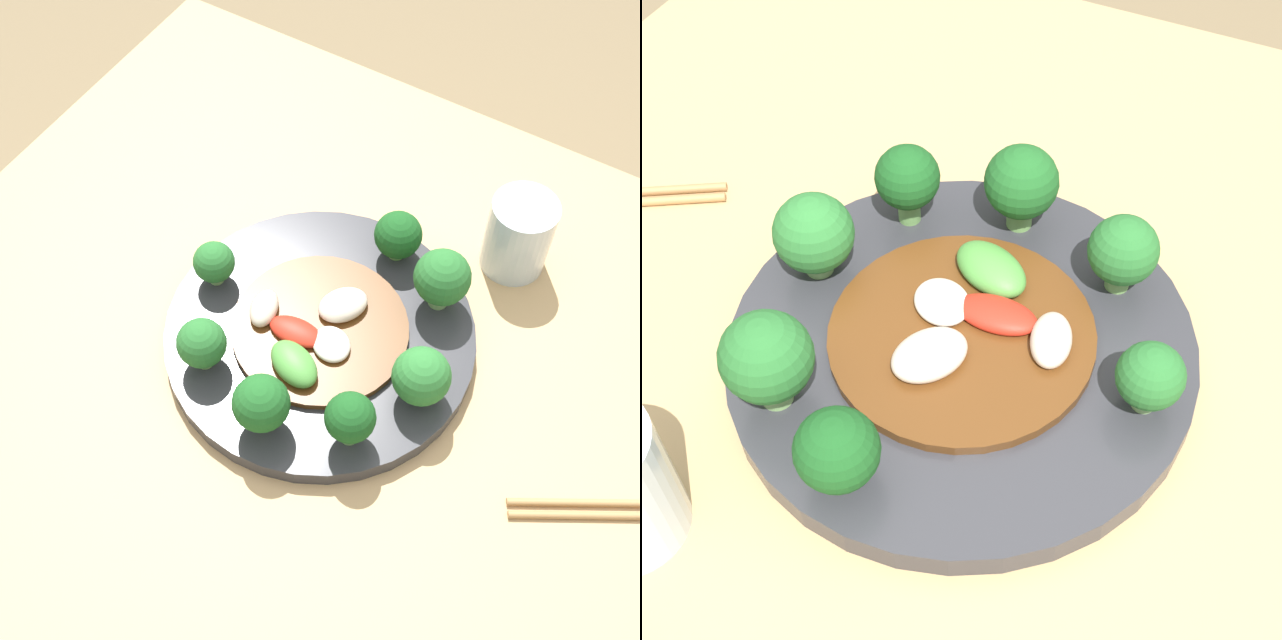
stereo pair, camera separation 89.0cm
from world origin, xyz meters
The scene contains 13 objects.
ground_plane centered at (0.00, 0.00, 0.00)m, with size 8.00×8.00×0.00m, color #7F6B4C.
table centered at (0.00, 0.00, 0.36)m, with size 0.89×0.84×0.73m.
plate centered at (-0.01, 0.04, 0.74)m, with size 0.31×0.31×0.02m.
broccoli_southwest centered at (-0.09, -0.05, 0.78)m, with size 0.05×0.05×0.06m.
broccoli_east centered at (0.11, 0.02, 0.78)m, with size 0.06×0.06×0.06m.
broccoli_northeast centered at (0.08, 0.13, 0.79)m, with size 0.06×0.06×0.07m.
broccoli_west centered at (-0.13, 0.03, 0.78)m, with size 0.04×0.04×0.05m.
broccoli_south centered at (0.00, -0.08, 0.79)m, with size 0.05×0.05×0.07m.
broccoli_north centered at (0.01, 0.16, 0.78)m, with size 0.05×0.05×0.06m.
broccoli_southeast centered at (0.08, -0.05, 0.79)m, with size 0.05×0.05×0.06m.
stirfry_center centered at (-0.01, 0.03, 0.75)m, with size 0.18×0.18×0.03m.
drinking_glass centered at (0.12, 0.23, 0.77)m, with size 0.07×0.07×0.09m.
chopsticks centered at (0.32, 0.02, 0.73)m, with size 0.19×0.13×0.01m.
Camera 1 is at (0.24, -0.38, 1.50)m, focal length 50.00 mm.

